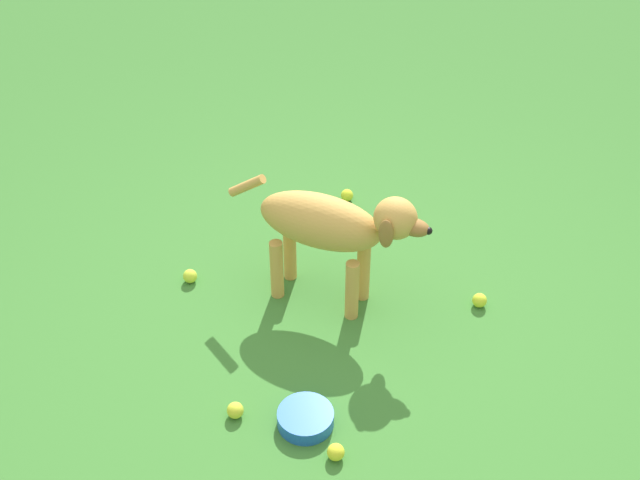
{
  "coord_description": "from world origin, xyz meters",
  "views": [
    {
      "loc": [
        1.97,
        -1.63,
        2.45
      ],
      "look_at": [
        -0.23,
        0.05,
        0.32
      ],
      "focal_mm": 44.92,
      "sensor_mm": 36.0,
      "label": 1
    }
  ],
  "objects": [
    {
      "name": "ground",
      "position": [
        0.0,
        0.0,
        0.0
      ],
      "size": [
        14.0,
        14.0,
        0.0
      ],
      "primitive_type": "plane",
      "color": "#38722D"
    },
    {
      "name": "dog",
      "position": [
        -0.19,
        0.07,
        0.42
      ],
      "size": [
        0.83,
        0.52,
        0.63
      ],
      "rotation": [
        0.0,
        0.0,
        0.52
      ],
      "color": "#C69347",
      "rests_on": "ground"
    },
    {
      "name": "tennis_ball_0",
      "position": [
        0.53,
        -0.46,
        0.03
      ],
      "size": [
        0.07,
        0.07,
        0.07
      ],
      "primitive_type": "sphere",
      "color": "yellow",
      "rests_on": "ground"
    },
    {
      "name": "tennis_ball_1",
      "position": [
        -0.76,
        0.63,
        0.03
      ],
      "size": [
        0.07,
        0.07,
        0.07
      ],
      "primitive_type": "sphere",
      "color": "#C7D62B",
      "rests_on": "ground"
    },
    {
      "name": "tennis_ball_2",
      "position": [
        0.26,
        0.58,
        0.03
      ],
      "size": [
        0.07,
        0.07,
        0.07
      ],
      "primitive_type": "sphere",
      "color": "#C3D62D",
      "rests_on": "ground"
    },
    {
      "name": "tennis_ball_3",
      "position": [
        0.13,
        -0.65,
        0.03
      ],
      "size": [
        0.07,
        0.07,
        0.07
      ],
      "primitive_type": "sphere",
      "color": "#C9D133",
      "rests_on": "ground"
    },
    {
      "name": "tennis_ball_4",
      "position": [
        -0.68,
        -0.38,
        0.03
      ],
      "size": [
        0.07,
        0.07,
        0.07
      ],
      "primitive_type": "sphere",
      "color": "#C4D836",
      "rests_on": "ground"
    },
    {
      "name": "water_bowl",
      "position": [
        0.33,
        -0.45,
        0.03
      ],
      "size": [
        0.22,
        0.22,
        0.06
      ],
      "primitive_type": "cylinder",
      "color": "blue",
      "rests_on": "ground"
    }
  ]
}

